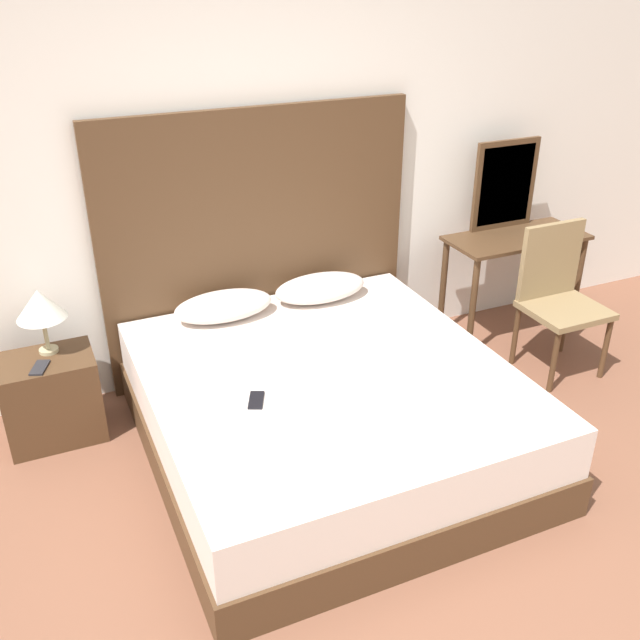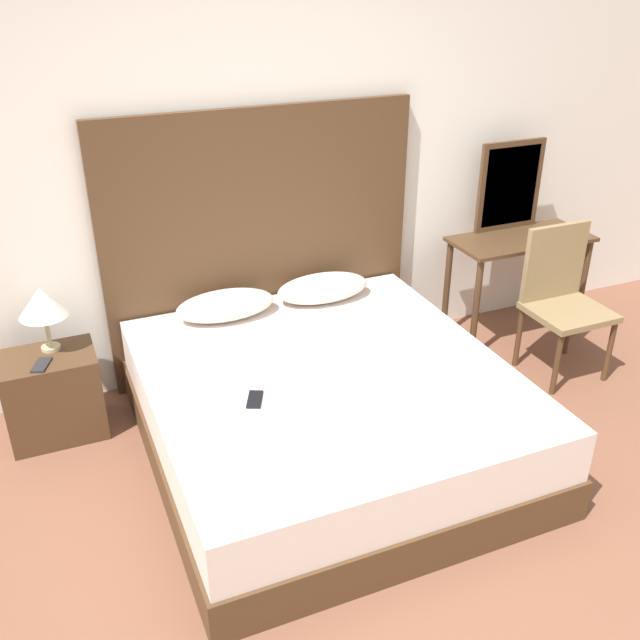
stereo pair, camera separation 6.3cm
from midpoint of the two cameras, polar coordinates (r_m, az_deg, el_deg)
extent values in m
plane|color=brown|center=(3.17, 9.82, -23.71)|extent=(16.00, 16.00, 0.00)
cube|color=white|center=(4.33, -5.96, 12.50)|extent=(10.00, 0.06, 2.70)
cube|color=#4C331E|center=(3.95, 1.04, -8.92)|extent=(1.86, 2.00, 0.23)
cube|color=silver|center=(3.81, 1.07, -5.85)|extent=(1.83, 1.96, 0.28)
cube|color=#4C331E|center=(4.44, -4.28, 6.02)|extent=(1.96, 0.05, 1.68)
ellipsoid|color=silver|center=(4.26, -7.15, 1.18)|extent=(0.59, 0.30, 0.16)
ellipsoid|color=silver|center=(4.45, 0.62, 2.58)|extent=(0.59, 0.30, 0.16)
cube|color=black|center=(3.51, -4.72, -6.35)|extent=(0.13, 0.17, 0.01)
cube|color=#4C331E|center=(4.25, -20.13, -5.67)|extent=(0.51, 0.37, 0.50)
cylinder|color=tan|center=(4.19, -20.32, -2.08)|extent=(0.10, 0.10, 0.02)
cylinder|color=tan|center=(4.14, -20.55, -0.82)|extent=(0.02, 0.02, 0.19)
cone|color=silver|center=(4.07, -20.95, 1.37)|extent=(0.26, 0.26, 0.16)
cube|color=#232328|center=(4.05, -20.98, -3.37)|extent=(0.12, 0.17, 0.01)
cube|color=#4C331E|center=(5.03, 16.15, 6.24)|extent=(0.96, 0.44, 0.02)
cylinder|color=#4C331E|center=(4.79, 12.72, 0.76)|extent=(0.04, 0.04, 0.72)
cylinder|color=#4C331E|center=(5.32, 20.54, 2.38)|extent=(0.04, 0.04, 0.72)
cylinder|color=#4C331E|center=(5.05, 10.45, 2.43)|extent=(0.04, 0.04, 0.72)
cylinder|color=#4C331E|center=(5.56, 18.14, 3.84)|extent=(0.04, 0.04, 0.72)
cube|color=#4C331E|center=(5.07, 15.28, 10.33)|extent=(0.49, 0.03, 0.61)
cube|color=#B2BCC6|center=(5.06, 15.35, 10.30)|extent=(0.42, 0.01, 0.54)
cube|color=olive|center=(4.74, 19.65, 0.59)|extent=(0.47, 0.44, 0.04)
cube|color=olive|center=(4.77, 18.61, 4.44)|extent=(0.45, 0.04, 0.49)
cylinder|color=#4C331E|center=(4.60, 18.78, -3.39)|extent=(0.04, 0.04, 0.42)
cylinder|color=#4C331E|center=(4.86, 22.48, -2.33)|extent=(0.04, 0.04, 0.42)
cylinder|color=#4C331E|center=(4.84, 15.97, -1.33)|extent=(0.04, 0.04, 0.42)
cylinder|color=#4C331E|center=(5.09, 19.63, -0.44)|extent=(0.04, 0.04, 0.42)
camera|label=1|loc=(0.03, -89.51, 0.25)|focal=40.00mm
camera|label=2|loc=(0.03, 90.49, -0.25)|focal=40.00mm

